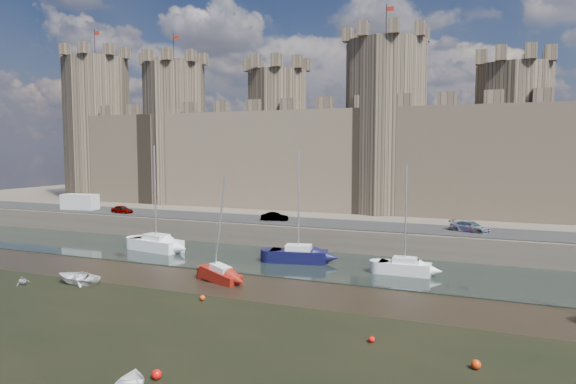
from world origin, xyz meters
name	(u,v)px	position (x,y,z in m)	size (l,w,h in m)	color
ground	(160,357)	(0.00, 0.00, 0.00)	(160.00, 160.00, 0.00)	black
water_channel	(311,264)	(0.00, 24.00, 0.04)	(160.00, 12.00, 0.08)	black
quay	(386,210)	(0.00, 60.00, 1.25)	(160.00, 60.00, 2.50)	#4C443A
road	(340,224)	(0.00, 34.00, 2.55)	(160.00, 7.00, 0.10)	black
castle	(365,145)	(-0.64, 48.00, 11.67)	(108.50, 11.00, 29.00)	#42382B
car_0	(122,209)	(-29.91, 32.47, 3.05)	(1.30, 3.24, 1.10)	gray
car_1	(275,217)	(-8.07, 33.61, 3.03)	(1.13, 3.24, 1.07)	gray
car_2	(470,227)	(14.02, 33.90, 3.10)	(1.68, 4.13, 1.20)	gray
van	(80,202)	(-38.25, 33.50, 3.62)	(5.12, 2.05, 2.24)	silver
sailboat_0	(156,243)	(-17.74, 23.49, 0.87)	(6.43, 3.39, 11.44)	white
sailboat_1	(298,255)	(-1.29, 24.04, 0.85)	(5.80, 3.14, 11.02)	black
sailboat_2	(405,266)	(9.16, 23.14, 0.79)	(4.52, 1.80, 9.71)	silver
sailboat_4	(221,274)	(-4.80, 14.93, 0.68)	(4.12, 2.62, 8.99)	maroon
dinghy_3	(22,281)	(-19.46, 7.90, 0.33)	(1.07, 0.66, 1.25)	silver
dinghy_6	(78,279)	(-15.53, 9.96, 0.39)	(2.68, 0.78, 3.75)	silver
buoy_1	(203,298)	(-3.36, 9.76, 0.20)	(0.41, 0.41, 0.41)	#E23D0A
buoy_2	(157,374)	(1.50, -2.27, 0.25)	(0.50, 0.50, 0.50)	red
buoy_3	(372,339)	(10.10, 6.42, 0.19)	(0.38, 0.38, 0.38)	red
buoy_5	(476,364)	(15.85, 4.89, 0.25)	(0.50, 0.50, 0.50)	red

